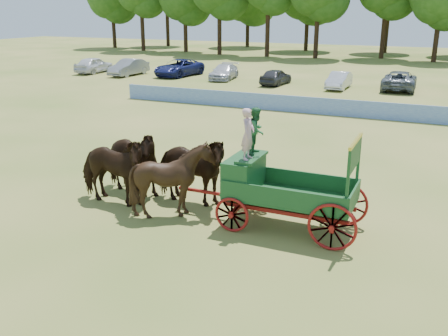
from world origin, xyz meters
TOP-DOWN VIEW (x-y plane):
  - ground at (0.00, 0.00)m, footprint 160.00×160.00m
  - horse_lead_left at (-2.59, 0.17)m, footprint 2.92×1.35m
  - horse_lead_right at (-2.59, 1.27)m, footprint 3.11×1.88m
  - horse_wheel_left at (-0.19, 0.17)m, footprint 2.55×2.36m
  - horse_wheel_right at (-0.19, 1.27)m, footprint 2.93×1.38m
  - farm_dray at (2.79, 0.73)m, footprint 6.00×2.00m
  - sponsor_banner at (-1.00, 18.00)m, footprint 26.00×0.08m
  - parked_cars at (-8.24, 29.82)m, footprint 37.66×7.11m

SIDE VIEW (x-z plane):
  - ground at x=0.00m, z-range 0.00..0.00m
  - sponsor_banner at x=-1.00m, z-range 0.00..1.05m
  - parked_cars at x=-8.24m, z-range -0.05..1.59m
  - horse_lead_left at x=-2.59m, z-range 0.00..2.45m
  - horse_lead_right at x=-2.59m, z-range 0.00..2.45m
  - horse_wheel_right at x=-0.19m, z-range 0.00..2.45m
  - horse_wheel_left at x=-0.19m, z-range 0.00..2.46m
  - farm_dray at x=2.79m, z-range -0.26..3.43m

